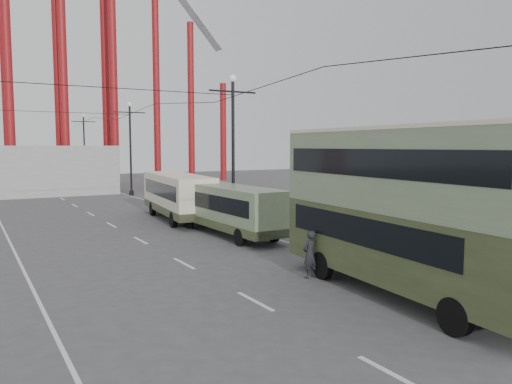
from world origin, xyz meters
TOP-DOWN VIEW (x-y plane):
  - ground at (0.00, 0.00)m, footprint 160.00×160.00m
  - road_markings at (-0.86, 19.70)m, footprint 12.52×120.00m
  - lamp_post_mid at (5.60, 18.00)m, footprint 3.20×0.44m
  - lamp_post_far at (5.60, 40.00)m, footprint 3.20×0.44m
  - lamp_post_distant at (5.60, 62.00)m, footprint 3.20×0.44m
  - double_decker_bus at (3.49, 2.05)m, footprint 3.47×10.62m
  - single_decker_green at (3.79, 15.37)m, footprint 2.42×9.83m
  - single_decker_cream at (3.47, 22.02)m, footprint 3.59×10.07m
  - pedestrian at (2.23, 5.44)m, footprint 0.73×0.54m

SIDE VIEW (x-z plane):
  - ground at x=0.00m, z-range 0.00..0.00m
  - road_markings at x=-0.86m, z-range 0.00..0.01m
  - pedestrian at x=2.23m, z-range 0.00..1.81m
  - single_decker_green at x=3.79m, z-range 0.18..2.95m
  - single_decker_cream at x=3.47m, z-range 0.19..3.26m
  - double_decker_bus at x=3.49m, z-range 0.34..5.94m
  - lamp_post_mid at x=5.60m, z-range 0.02..9.34m
  - lamp_post_far at x=5.60m, z-range 0.02..9.34m
  - lamp_post_distant at x=5.60m, z-range 0.02..9.34m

